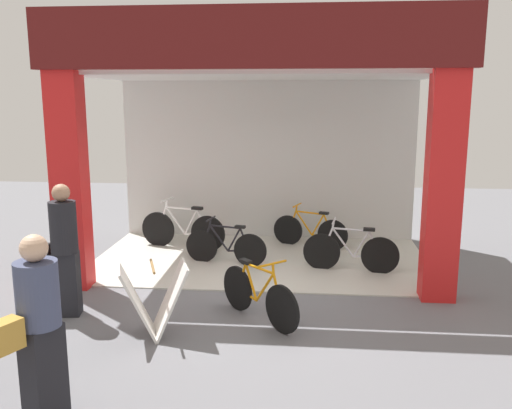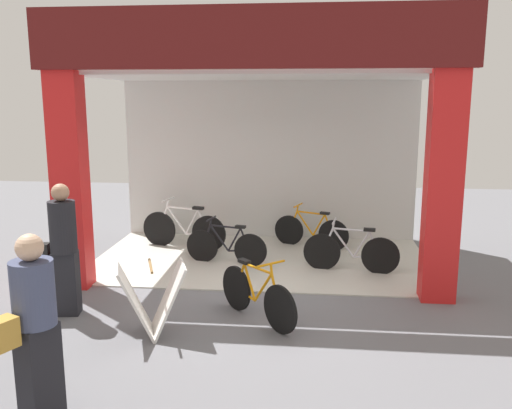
# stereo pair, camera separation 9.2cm
# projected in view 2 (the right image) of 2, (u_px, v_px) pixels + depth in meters

# --- Properties ---
(ground_plane) EXTENTS (19.50, 19.50, 0.00)m
(ground_plane) POSITION_uv_depth(u_px,v_px,m) (250.00, 292.00, 8.05)
(ground_plane) COLOR slate
(ground_plane) RESTS_ON ground
(shop_facade) EXTENTS (5.95, 3.58, 3.98)m
(shop_facade) POSITION_uv_depth(u_px,v_px,m) (261.00, 138.00, 9.25)
(shop_facade) COLOR beige
(shop_facade) RESTS_ON ground
(bicycle_inside_0) EXTENTS (1.42, 0.42, 0.79)m
(bicycle_inside_0) POSITION_uv_depth(u_px,v_px,m) (226.00, 246.00, 9.32)
(bicycle_inside_0) COLOR black
(bicycle_inside_0) RESTS_ON ground
(bicycle_inside_1) EXTENTS (1.40, 0.55, 0.81)m
(bicycle_inside_1) POSITION_uv_depth(u_px,v_px,m) (311.00, 231.00, 10.35)
(bicycle_inside_1) COLOR black
(bicycle_inside_1) RESTS_ON ground
(bicycle_inside_2) EXTENTS (1.66, 0.52, 0.93)m
(bicycle_inside_2) POSITION_uv_depth(u_px,v_px,m) (184.00, 229.00, 10.28)
(bicycle_inside_2) COLOR black
(bicycle_inside_2) RESTS_ON ground
(bicycle_inside_3) EXTENTS (1.54, 0.42, 0.85)m
(bicycle_inside_3) POSITION_uv_depth(u_px,v_px,m) (351.00, 252.00, 8.91)
(bicycle_inside_3) COLOR black
(bicycle_inside_3) RESTS_ON ground
(bicycle_parked_0) EXTENTS (1.06, 1.16, 0.84)m
(bicycle_parked_0) POSITION_uv_depth(u_px,v_px,m) (257.00, 295.00, 6.98)
(bicycle_parked_0) COLOR black
(bicycle_parked_0) RESTS_ON ground
(sandwich_board_sign) EXTENTS (0.93, 0.78, 0.88)m
(sandwich_board_sign) POSITION_uv_depth(u_px,v_px,m) (152.00, 300.00, 6.54)
(sandwich_board_sign) COLOR silver
(sandwich_board_sign) RESTS_ON ground
(pedestrian_1) EXTENTS (0.64, 0.39, 1.74)m
(pedestrian_1) POSITION_uv_depth(u_px,v_px,m) (62.00, 248.00, 7.09)
(pedestrian_1) COLOR black
(pedestrian_1) RESTS_ON ground
(pedestrian_2) EXTENTS (0.50, 0.69, 1.71)m
(pedestrian_2) POSITION_uv_depth(u_px,v_px,m) (34.00, 328.00, 4.65)
(pedestrian_2) COLOR black
(pedestrian_2) RESTS_ON ground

